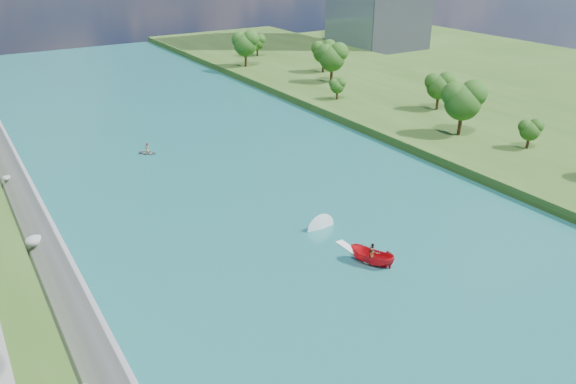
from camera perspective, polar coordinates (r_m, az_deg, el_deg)
ground at (r=56.63m, az=6.85°, el=-7.99°), size 260.00×260.00×0.00m
river_water at (r=71.21m, az=-3.14°, el=-0.63°), size 55.00×240.00×0.10m
berm_east at (r=102.59m, az=21.92°, el=6.01°), size 44.00×240.00×1.50m
riprap_bank at (r=62.82m, az=-23.89°, el=-4.75°), size 4.12×236.00×4.05m
trees_east at (r=97.64m, az=15.74°, el=9.37°), size 17.74×140.63×11.26m
motorboat at (r=58.16m, az=7.81°, el=-6.06°), size 3.83×19.31×1.94m
raft at (r=88.12m, az=-14.07°, el=4.01°), size 3.26×3.24×1.73m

